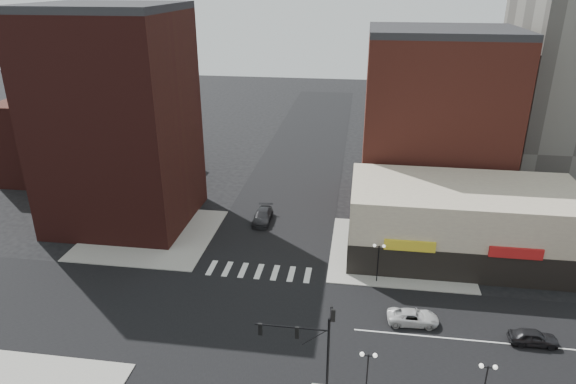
# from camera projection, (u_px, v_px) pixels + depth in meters

# --- Properties ---
(ground) EXTENTS (240.00, 240.00, 0.00)m
(ground) POSITION_uv_depth(u_px,v_px,m) (242.00, 319.00, 45.99)
(ground) COLOR black
(ground) RESTS_ON ground
(road_ew) EXTENTS (200.00, 14.00, 0.02)m
(road_ew) POSITION_uv_depth(u_px,v_px,m) (242.00, 319.00, 45.98)
(road_ew) COLOR black
(road_ew) RESTS_ON ground
(road_ns) EXTENTS (14.00, 200.00, 0.02)m
(road_ns) POSITION_uv_depth(u_px,v_px,m) (242.00, 319.00, 45.98)
(road_ns) COLOR black
(road_ns) RESTS_ON ground
(sidewalk_nw) EXTENTS (15.00, 15.00, 0.12)m
(sidewalk_nw) POSITION_uv_depth(u_px,v_px,m) (151.00, 234.00, 61.14)
(sidewalk_nw) COLOR gray
(sidewalk_nw) RESTS_ON ground
(sidewalk_ne) EXTENTS (15.00, 15.00, 0.12)m
(sidewalk_ne) POSITION_uv_depth(u_px,v_px,m) (398.00, 252.00, 57.25)
(sidewalk_ne) COLOR gray
(sidewalk_ne) RESTS_ON ground
(building_nw) EXTENTS (16.00, 15.00, 25.00)m
(building_nw) POSITION_uv_depth(u_px,v_px,m) (117.00, 123.00, 60.59)
(building_nw) COLOR #3A1512
(building_nw) RESTS_ON ground
(building_nw_low) EXTENTS (20.00, 18.00, 12.00)m
(building_nw_low) POSITION_uv_depth(u_px,v_px,m) (88.00, 134.00, 78.99)
(building_nw_low) COLOR #3A1512
(building_nw_low) RESTS_ON ground
(building_ne_midrise) EXTENTS (18.00, 15.00, 22.00)m
(building_ne_midrise) POSITION_uv_depth(u_px,v_px,m) (435.00, 123.00, 66.11)
(building_ne_midrise) COLOR maroon
(building_ne_midrise) RESTS_ON ground
(building_ne_row) EXTENTS (24.20, 12.20, 8.00)m
(building_ne_row) POSITION_uv_depth(u_px,v_px,m) (462.00, 227.00, 55.59)
(building_ne_row) COLOR beige
(building_ne_row) RESTS_ON ground
(traffic_signal) EXTENTS (5.59, 3.09, 7.77)m
(traffic_signal) POSITION_uv_depth(u_px,v_px,m) (315.00, 338.00, 35.96)
(traffic_signal) COLOR black
(traffic_signal) RESTS_ON ground
(street_lamp_se_a) EXTENTS (1.22, 0.32, 4.16)m
(street_lamp_se_a) POSITION_uv_depth(u_px,v_px,m) (368.00, 364.00, 35.94)
(street_lamp_se_a) COLOR black
(street_lamp_se_a) RESTS_ON sidewalk_se
(street_lamp_se_b) EXTENTS (1.22, 0.32, 4.16)m
(street_lamp_se_b) POSITION_uv_depth(u_px,v_px,m) (487.00, 376.00, 34.87)
(street_lamp_se_b) COLOR black
(street_lamp_se_b) RESTS_ON sidewalk_se
(street_lamp_ne) EXTENTS (1.22, 0.32, 4.16)m
(street_lamp_ne) POSITION_uv_depth(u_px,v_px,m) (379.00, 253.00, 50.41)
(street_lamp_ne) COLOR black
(street_lamp_ne) RESTS_ON sidewalk_ne
(white_suv) EXTENTS (4.61, 2.31, 1.25)m
(white_suv) POSITION_uv_depth(u_px,v_px,m) (413.00, 317.00, 45.28)
(white_suv) COLOR silver
(white_suv) RESTS_ON ground
(dark_sedan_east) EXTENTS (3.97, 1.65, 1.34)m
(dark_sedan_east) POSITION_uv_depth(u_px,v_px,m) (533.00, 337.00, 42.68)
(dark_sedan_east) COLOR black
(dark_sedan_east) RESTS_ON ground
(dark_sedan_north) EXTENTS (2.18, 5.22, 1.51)m
(dark_sedan_north) POSITION_uv_depth(u_px,v_px,m) (263.00, 216.00, 64.16)
(dark_sedan_north) COLOR black
(dark_sedan_north) RESTS_ON ground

